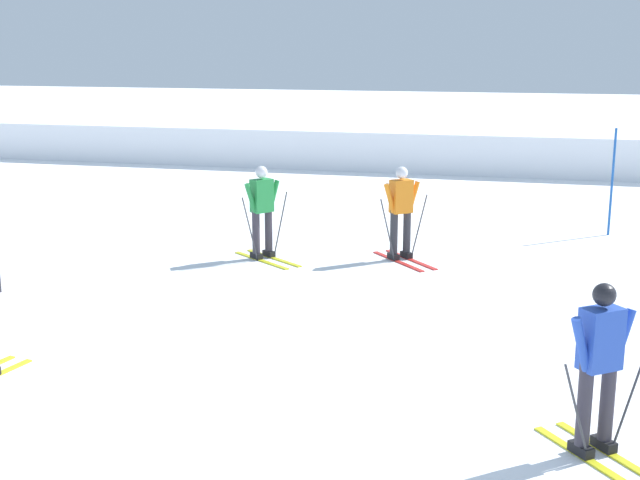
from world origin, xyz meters
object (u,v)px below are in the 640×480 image
skier_blue (600,365)px  skier_orange (401,210)px  skier_green (262,209)px  trail_marker_pole (612,182)px

skier_blue → skier_orange: (-3.01, 7.05, 0.00)m
skier_green → trail_marker_pole: 7.27m
skier_orange → trail_marker_pole: size_ratio=0.78×
skier_green → skier_orange: size_ratio=1.00×
skier_blue → skier_orange: bearing=113.1°
skier_green → skier_blue: (5.47, -6.51, -0.00)m
skier_green → skier_orange: bearing=12.6°
skier_green → trail_marker_pole: trail_marker_pole is taller
skier_green → skier_blue: 8.50m
skier_blue → trail_marker_pole: 10.17m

